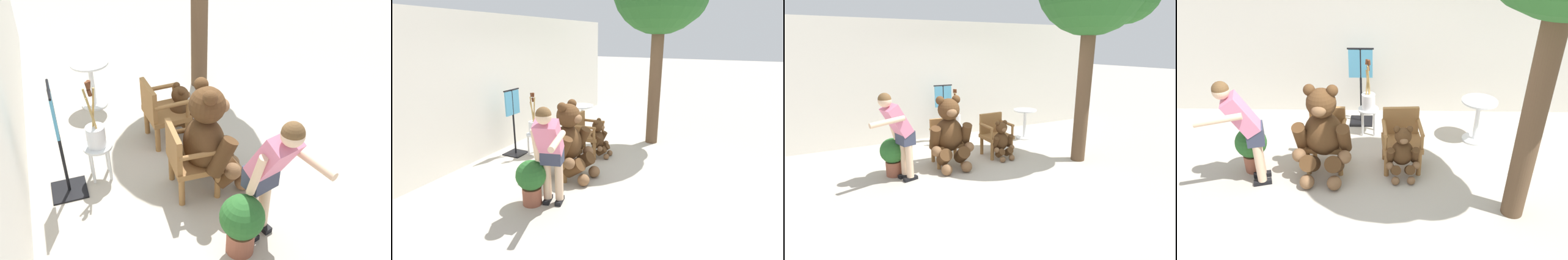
# 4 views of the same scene
# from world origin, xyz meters

# --- Properties ---
(ground_plane) EXTENTS (60.00, 60.00, 0.00)m
(ground_plane) POSITION_xyz_m (0.00, 0.00, 0.00)
(ground_plane) COLOR #B2A899
(back_wall) EXTENTS (10.00, 0.16, 2.80)m
(back_wall) POSITION_xyz_m (0.00, 2.40, 1.40)
(back_wall) COLOR silver
(back_wall) RESTS_ON ground
(wooden_chair_left) EXTENTS (0.59, 0.55, 0.86)m
(wooden_chair_left) POSITION_xyz_m (-0.54, 0.54, 0.46)
(wooden_chair_left) COLOR olive
(wooden_chair_left) RESTS_ON ground
(wooden_chair_right) EXTENTS (0.59, 0.55, 0.86)m
(wooden_chair_right) POSITION_xyz_m (0.54, 0.54, 0.46)
(wooden_chair_right) COLOR olive
(wooden_chair_right) RESTS_ON ground
(teddy_bear_large) EXTENTS (0.81, 0.78, 1.36)m
(teddy_bear_large) POSITION_xyz_m (-0.55, 0.29, 0.66)
(teddy_bear_large) COLOR #4C3019
(teddy_bear_large) RESTS_ON ground
(teddy_bear_small) EXTENTS (0.47, 0.46, 0.79)m
(teddy_bear_small) POSITION_xyz_m (0.55, 0.26, 0.38)
(teddy_bear_small) COLOR #4C3019
(teddy_bear_small) RESTS_ON ground
(person_visitor) EXTENTS (0.75, 0.62, 1.52)m
(person_visitor) POSITION_xyz_m (-1.52, 0.08, 0.91)
(person_visitor) COLOR black
(person_visitor) RESTS_ON ground
(white_stool) EXTENTS (0.34, 0.34, 0.46)m
(white_stool) POSITION_xyz_m (0.04, 1.47, 0.36)
(white_stool) COLOR silver
(white_stool) RESTS_ON ground
(brush_bucket) EXTENTS (0.22, 0.22, 0.85)m
(brush_bucket) POSITION_xyz_m (0.04, 1.47, 0.63)
(brush_bucket) COLOR white
(brush_bucket) RESTS_ON white_stool
(round_side_table) EXTENTS (0.56, 0.56, 0.72)m
(round_side_table) POSITION_xyz_m (1.79, 1.27, 0.45)
(round_side_table) COLOR silver
(round_side_table) RESTS_ON ground
(potted_plant) EXTENTS (0.44, 0.44, 0.68)m
(potted_plant) POSITION_xyz_m (-1.59, 0.37, 0.40)
(potted_plant) COLOR brown
(potted_plant) RESTS_ON ground
(clothing_display_stand) EXTENTS (0.44, 0.40, 1.36)m
(clothing_display_stand) POSITION_xyz_m (-0.10, 1.87, 0.72)
(clothing_display_stand) COLOR black
(clothing_display_stand) RESTS_ON ground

